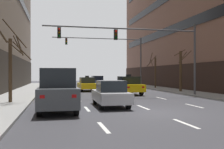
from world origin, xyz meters
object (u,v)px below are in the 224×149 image
Objects in this scene: car_driving_1 at (97,81)px; taxi_driving_6 at (128,85)px; traffic_signal_1 at (114,50)px; traffic_signal_0 at (142,42)px; taxi_driving_5 at (87,84)px; street_tree_1 at (12,66)px; taxi_driving_2 at (57,80)px; taxi_driving_4 at (55,88)px; car_driving_0 at (111,94)px; street_tree_3 at (155,71)px; car_driving_3 at (58,90)px; street_tree_2 at (181,70)px.

taxi_driving_6 is (0.22, -17.19, 0.04)m from car_driving_1.
traffic_signal_1 is (1.32, 11.54, 4.37)m from taxi_driving_6.
traffic_signal_0 reaches higher than taxi_driving_6.
taxi_driving_5 is 13.29m from street_tree_1.
taxi_driving_2 is 0.35× the size of traffic_signal_1.
traffic_signal_1 is at bearing 60.71° from taxi_driving_4.
taxi_driving_4 is 4.60m from street_tree_1.
taxi_driving_6 is (3.52, 8.53, 0.08)m from car_driving_0.
taxi_driving_5 is 0.82× the size of street_tree_1.
street_tree_1 is at bearing -121.36° from traffic_signal_1.
traffic_signal_0 reaches higher than street_tree_3.
street_tree_1 reaches higher than taxi_driving_6.
traffic_signal_0 reaches higher than taxi_driving_5.
traffic_signal_0 reaches higher than car_driving_3.
taxi_driving_5 is at bearing -127.27° from traffic_signal_1.
taxi_driving_6 is at bearing 22.40° from taxi_driving_4.
traffic_signal_1 is at bearing 69.72° from car_driving_3.
car_driving_1 is 7.34m from traffic_signal_1.
street_tree_2 is at bearing 17.51° from taxi_driving_4.
traffic_signal_0 is 10.49m from street_tree_1.
taxi_driving_4 is at bearing 177.91° from traffic_signal_0.
street_tree_2 is (6.29, -15.93, 1.53)m from car_driving_1.
taxi_driving_4 is 8.02m from traffic_signal_0.
traffic_signal_1 reaches higher than street_tree_3.
car_driving_3 is (-6.38, -27.07, 0.31)m from car_driving_1.
taxi_driving_6 is 4.83m from traffic_signal_0.
car_driving_1 is 20.99m from taxi_driving_4.
taxi_driving_6 is 11.34m from street_tree_1.
street_tree_1 reaches higher than car_driving_0.
street_tree_2 is (5.69, 4.29, -2.26)m from traffic_signal_0.
taxi_driving_2 is (-6.32, 0.36, 0.24)m from car_driving_1.
car_driving_0 is 0.91× the size of car_driving_3.
traffic_signal_0 is at bearing -93.68° from traffic_signal_1.
street_tree_3 is at bearing 55.22° from car_driving_3.
taxi_driving_6 is at bearing 67.58° from car_driving_0.
car_driving_3 reaches higher than taxi_driving_5.
street_tree_2 is (15.50, 7.36, -0.14)m from street_tree_1.
traffic_signal_0 is at bearing -82.84° from taxi_driving_6.
street_tree_1 is at bearing -129.29° from taxi_driving_4.
traffic_signal_0 is 2.54× the size of street_tree_1.
street_tree_3 is (4.68, -3.29, -2.90)m from traffic_signal_1.
street_tree_2 is at bearing -52.25° from taxi_driving_2.
car_driving_0 is 0.34× the size of traffic_signal_1.
car_driving_1 is at bearing 71.99° from taxi_driving_4.
taxi_driving_4 is (-0.17, -20.32, -0.20)m from taxi_driving_2.
car_driving_1 is 17.19m from taxi_driving_6.
taxi_driving_5 is (3.46, 8.31, -0.07)m from taxi_driving_4.
car_driving_1 is 0.95× the size of street_tree_3.
car_driving_3 is 11.87m from taxi_driving_6.
traffic_signal_0 is (3.62, -8.57, 3.82)m from taxi_driving_5.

